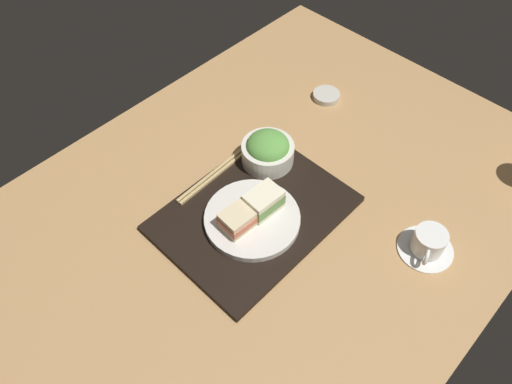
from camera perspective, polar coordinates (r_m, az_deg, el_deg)
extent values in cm
cube|color=tan|center=(113.87, 1.18, -2.52)|extent=(140.00, 100.00, 3.00)
cube|color=black|center=(111.10, -0.28, -2.49)|extent=(41.55, 31.26, 1.53)
cylinder|color=silver|center=(108.33, -0.44, -3.13)|extent=(21.29, 21.29, 1.61)
cube|color=#EFE5C1|center=(108.45, 0.87, -1.74)|extent=(8.17, 6.05, 1.25)
cube|color=#669347|center=(106.84, 0.88, -1.10)|extent=(8.26, 6.16, 2.77)
cube|color=#EFE5C1|center=(105.23, 0.90, -0.45)|extent=(8.17, 6.05, 1.25)
cube|color=beige|center=(105.95, -1.79, -3.66)|extent=(8.17, 6.05, 1.25)
cube|color=#CC6B4C|center=(104.68, -1.81, -3.18)|extent=(8.47, 6.40, 1.84)
cube|color=beige|center=(103.41, -1.84, -2.69)|extent=(8.17, 6.05, 1.25)
cylinder|color=silver|center=(118.26, 1.37, 4.54)|extent=(12.70, 12.70, 5.10)
ellipsoid|color=#5B9E42|center=(116.40, 1.39, 5.39)|extent=(10.30, 10.30, 5.67)
cube|color=tan|center=(117.13, -5.27, 2.02)|extent=(21.59, 1.38, 0.70)
cube|color=tan|center=(116.61, -4.91, 1.75)|extent=(21.59, 1.38, 0.70)
cylinder|color=white|center=(112.52, 19.09, -6.23)|extent=(12.05, 12.05, 0.80)
cylinder|color=white|center=(110.11, 19.49, -5.40)|extent=(6.95, 6.95, 5.21)
cylinder|color=black|center=(108.36, 19.80, -4.77)|extent=(6.40, 6.40, 0.40)
torus|color=white|center=(107.76, 19.16, -7.12)|extent=(3.74, 2.17, 3.72)
cylinder|color=beige|center=(139.53, 8.18, 11.03)|extent=(7.44, 7.44, 1.57)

